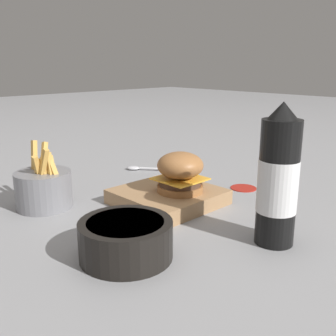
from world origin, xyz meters
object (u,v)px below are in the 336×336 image
ketchup_bottle (278,181)px  spoon (145,168)px  serving_board (168,197)px  fries_basket (44,188)px  burger (180,172)px  side_bowl (126,238)px

ketchup_bottle → spoon: (-0.15, -0.51, -0.11)m
serving_board → spoon: (-0.15, -0.25, -0.01)m
serving_board → fries_basket: size_ratio=1.44×
burger → fries_basket: fries_basket is taller
fries_basket → burger: bearing=138.3°
burger → spoon: size_ratio=0.64×
burger → side_bowl: bearing=24.6°
ketchup_bottle → serving_board: bearing=-90.6°
ketchup_bottle → spoon: 0.55m
serving_board → side_bowl: size_ratio=1.35×
burger → spoon: (-0.13, -0.27, -0.07)m
serving_board → ketchup_bottle: (0.00, 0.27, 0.10)m
spoon → burger: bearing=116.5°
burger → fries_basket: (0.22, -0.20, -0.03)m
serving_board → side_bowl: bearing=30.9°
spoon → fries_basket: bearing=64.9°
serving_board → fries_basket: 0.27m
serving_board → side_bowl: 0.26m
burger → side_bowl: burger is taller
spoon → ketchup_bottle: bearing=126.5°
ketchup_bottle → fries_basket: size_ratio=1.73×
serving_board → side_bowl: side_bowl is taller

